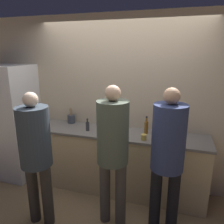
# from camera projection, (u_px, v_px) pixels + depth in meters

# --- Properties ---
(ground_plane) EXTENTS (14.00, 14.00, 0.00)m
(ground_plane) POSITION_uv_depth(u_px,v_px,m) (109.00, 201.00, 3.13)
(ground_plane) COLOR #8C704C
(wall_back) EXTENTS (5.20, 0.06, 2.60)m
(wall_back) POSITION_uv_depth(u_px,v_px,m) (121.00, 103.00, 3.34)
(wall_back) COLOR #C6B293
(wall_back) RESTS_ON ground_plane
(counter) EXTENTS (2.62, 0.60, 0.94)m
(counter) POSITION_uv_depth(u_px,v_px,m) (116.00, 161.00, 3.31)
(counter) COLOR beige
(counter) RESTS_ON ground_plane
(refrigerator) EXTENTS (0.78, 0.70, 1.87)m
(refrigerator) POSITION_uv_depth(u_px,v_px,m) (10.00, 122.00, 3.64)
(refrigerator) COLOR white
(refrigerator) RESTS_ON ground_plane
(person_left) EXTENTS (0.36, 0.36, 1.65)m
(person_left) POSITION_uv_depth(u_px,v_px,m) (35.00, 149.00, 2.50)
(person_left) COLOR #38332D
(person_left) RESTS_ON ground_plane
(person_center) EXTENTS (0.36, 0.36, 1.73)m
(person_center) POSITION_uv_depth(u_px,v_px,m) (113.00, 145.00, 2.48)
(person_center) COLOR #4C4742
(person_center) RESTS_ON ground_plane
(person_right) EXTENTS (0.36, 0.36, 1.73)m
(person_right) POSITION_uv_depth(u_px,v_px,m) (168.00, 151.00, 2.35)
(person_right) COLOR black
(person_right) RESTS_ON ground_plane
(fruit_bowl) EXTENTS (0.26, 0.26, 0.12)m
(fruit_bowl) POSITION_uv_depth(u_px,v_px,m) (162.00, 138.00, 2.84)
(fruit_bowl) COLOR brown
(fruit_bowl) RESTS_ON counter
(utensil_crock) EXTENTS (0.12, 0.12, 0.25)m
(utensil_crock) POSITION_uv_depth(u_px,v_px,m) (71.00, 119.00, 3.55)
(utensil_crock) COLOR #3D424C
(utensil_crock) RESTS_ON counter
(bottle_amber) EXTENTS (0.06, 0.06, 0.25)m
(bottle_amber) POSITION_uv_depth(u_px,v_px,m) (146.00, 127.00, 3.09)
(bottle_amber) COLOR brown
(bottle_amber) RESTS_ON counter
(bottle_dark) EXTENTS (0.05, 0.05, 0.18)m
(bottle_dark) POSITION_uv_depth(u_px,v_px,m) (88.00, 126.00, 3.20)
(bottle_dark) COLOR #333338
(bottle_dark) RESTS_ON counter
(bottle_red) EXTENTS (0.06, 0.06, 0.23)m
(bottle_red) POSITION_uv_depth(u_px,v_px,m) (171.00, 131.00, 2.95)
(bottle_red) COLOR red
(bottle_red) RESTS_ON counter
(cup_yellow) EXTENTS (0.07, 0.07, 0.08)m
(cup_yellow) POSITION_uv_depth(u_px,v_px,m) (144.00, 137.00, 2.88)
(cup_yellow) COLOR gold
(cup_yellow) RESTS_ON counter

